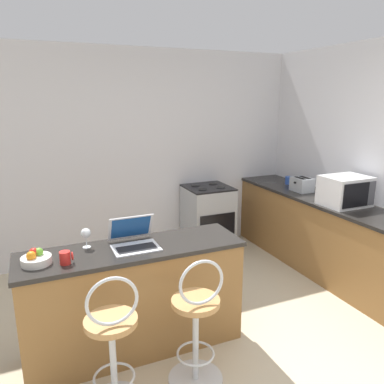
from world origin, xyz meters
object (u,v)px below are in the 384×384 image
object	(u,v)px
toaster	(302,184)
mug_blue	(289,180)
laptop	(134,239)
mug_red	(66,258)
fruit_bowl	(36,259)
bar_stool_far	(197,326)
wine_glass_short	(86,234)
microwave	(345,191)
bar_stool_near	(113,347)
stove_range	(208,219)

from	to	relation	value
toaster	mug_blue	bearing A→B (deg)	75.86
laptop	mug_blue	xyz separation A→B (m)	(2.46, 1.28, -0.01)
mug_red	mug_blue	size ratio (longest dim) A/B	0.89
toaster	fruit_bowl	xyz separation A→B (m)	(-3.07, -0.94, -0.05)
bar_stool_far	wine_glass_short	world-z (taller)	wine_glass_short
microwave	bar_stool_near	bearing A→B (deg)	-163.49
laptop	mug_blue	distance (m)	2.77
microwave	fruit_bowl	world-z (taller)	microwave
bar_stool_far	microwave	size ratio (longest dim) A/B	2.06
stove_range	fruit_bowl	bearing A→B (deg)	-142.55
laptop	toaster	world-z (taller)	laptop
microwave	laptop	bearing A→B (deg)	-174.94
bar_stool_near	mug_red	world-z (taller)	bar_stool_near
bar_stool_near	microwave	xyz separation A→B (m)	(2.68, 0.79, 0.58)
laptop	fruit_bowl	distance (m)	0.71
toaster	wine_glass_short	size ratio (longest dim) A/B	1.58
wine_glass_short	laptop	bearing A→B (deg)	-17.81
bar_stool_far	wine_glass_short	bearing A→B (deg)	131.80
stove_range	mug_blue	bearing A→B (deg)	-15.36
bar_stool_far	mug_blue	xyz separation A→B (m)	(2.18, 1.86, 0.48)
bar_stool_far	stove_range	xyz separation A→B (m)	(1.12, 2.15, -0.02)
toaster	wine_glass_short	distance (m)	2.81
toaster	mug_blue	xyz separation A→B (m)	(0.10, 0.39, -0.03)
toaster	stove_range	bearing A→B (deg)	144.81
mug_red	laptop	bearing A→B (deg)	14.38
wine_glass_short	mug_blue	size ratio (longest dim) A/B	1.49
mug_red	fruit_bowl	bearing A→B (deg)	156.96
bar_stool_near	laptop	size ratio (longest dim) A/B	2.81
fruit_bowl	microwave	bearing A→B (deg)	4.87
bar_stool_near	wine_glass_short	xyz separation A→B (m)	(-0.03, 0.70, 0.54)
wine_glass_short	mug_red	xyz separation A→B (m)	(-0.18, -0.24, -0.07)
bar_stool_near	wine_glass_short	distance (m)	0.88
bar_stool_near	laptop	world-z (taller)	laptop
stove_range	fruit_bowl	distance (m)	2.70
bar_stool_far	stove_range	world-z (taller)	bar_stool_far
microwave	mug_blue	world-z (taller)	microwave
laptop	wine_glass_short	distance (m)	0.36
stove_range	microwave	bearing A→B (deg)	-54.43
bar_stool_far	mug_blue	distance (m)	2.90
fruit_bowl	stove_range	bearing A→B (deg)	37.45
microwave	toaster	distance (m)	0.68
wine_glass_short	toaster	bearing A→B (deg)	16.09
laptop	toaster	size ratio (longest dim) A/B	1.44
wine_glass_short	mug_blue	distance (m)	3.03
fruit_bowl	toaster	bearing A→B (deg)	17.07
wine_glass_short	fruit_bowl	world-z (taller)	wine_glass_short
bar_stool_near	bar_stool_far	bearing A→B (deg)	0.00
wine_glass_short	fruit_bowl	distance (m)	0.41
mug_blue	stove_range	bearing A→B (deg)	164.64
mug_blue	microwave	bearing A→B (deg)	-94.56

